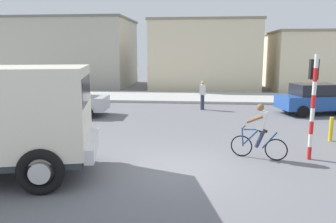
{
  "coord_description": "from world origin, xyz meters",
  "views": [
    {
      "loc": [
        0.69,
        -8.97,
        3.3
      ],
      "look_at": [
        -0.46,
        2.5,
        1.2
      ],
      "focal_mm": 35.8,
      "sensor_mm": 36.0,
      "label": 1
    }
  ],
  "objects_px": {
    "cyclist": "(260,131)",
    "pedestrian_near_kerb": "(202,95)",
    "traffic_light_pole": "(313,92)",
    "car_white_mid": "(67,100)",
    "bollard_far": "(331,129)",
    "car_red_near": "(316,99)"
  },
  "relations": [
    {
      "from": "traffic_light_pole",
      "to": "cyclist",
      "type": "bearing_deg",
      "value": -174.42
    },
    {
      "from": "bollard_far",
      "to": "traffic_light_pole",
      "type": "bearing_deg",
      "value": -123.33
    },
    {
      "from": "car_red_near",
      "to": "bollard_far",
      "type": "distance_m",
      "value": 5.7
    },
    {
      "from": "car_white_mid",
      "to": "bollard_far",
      "type": "bearing_deg",
      "value": -18.27
    },
    {
      "from": "cyclist",
      "to": "traffic_light_pole",
      "type": "bearing_deg",
      "value": 5.58
    },
    {
      "from": "car_white_mid",
      "to": "traffic_light_pole",
      "type": "bearing_deg",
      "value": -30.66
    },
    {
      "from": "bollard_far",
      "to": "cyclist",
      "type": "bearing_deg",
      "value": -141.79
    },
    {
      "from": "bollard_far",
      "to": "car_white_mid",
      "type": "bearing_deg",
      "value": 161.73
    },
    {
      "from": "car_red_near",
      "to": "bollard_far",
      "type": "xyz_separation_m",
      "value": [
        -1.24,
        -5.55,
        -0.37
      ]
    },
    {
      "from": "car_red_near",
      "to": "pedestrian_near_kerb",
      "type": "bearing_deg",
      "value": 172.94
    },
    {
      "from": "cyclist",
      "to": "pedestrian_near_kerb",
      "type": "relative_size",
      "value": 1.06
    },
    {
      "from": "traffic_light_pole",
      "to": "car_white_mid",
      "type": "xyz_separation_m",
      "value": [
        -10.2,
        6.05,
        -1.25
      ]
    },
    {
      "from": "traffic_light_pole",
      "to": "car_red_near",
      "type": "relative_size",
      "value": 0.75
    },
    {
      "from": "cyclist",
      "to": "traffic_light_pole",
      "type": "distance_m",
      "value": 1.96
    },
    {
      "from": "traffic_light_pole",
      "to": "bollard_far",
      "type": "distance_m",
      "value": 3.09
    },
    {
      "from": "cyclist",
      "to": "pedestrian_near_kerb",
      "type": "bearing_deg",
      "value": 101.31
    },
    {
      "from": "car_red_near",
      "to": "cyclist",
      "type": "bearing_deg",
      "value": -118.15
    },
    {
      "from": "car_red_near",
      "to": "bollard_far",
      "type": "height_order",
      "value": "car_red_near"
    },
    {
      "from": "traffic_light_pole",
      "to": "car_white_mid",
      "type": "height_order",
      "value": "traffic_light_pole"
    },
    {
      "from": "cyclist",
      "to": "pedestrian_near_kerb",
      "type": "xyz_separation_m",
      "value": [
        -1.73,
        8.64,
        -0.02
      ]
    },
    {
      "from": "traffic_light_pole",
      "to": "bollard_far",
      "type": "height_order",
      "value": "traffic_light_pole"
    },
    {
      "from": "cyclist",
      "to": "traffic_light_pole",
      "type": "xyz_separation_m",
      "value": [
        1.54,
        0.15,
        1.2
      ]
    }
  ]
}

